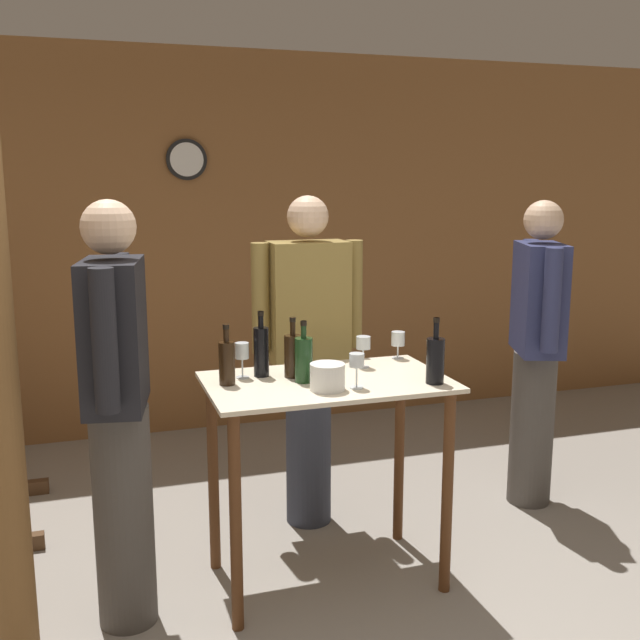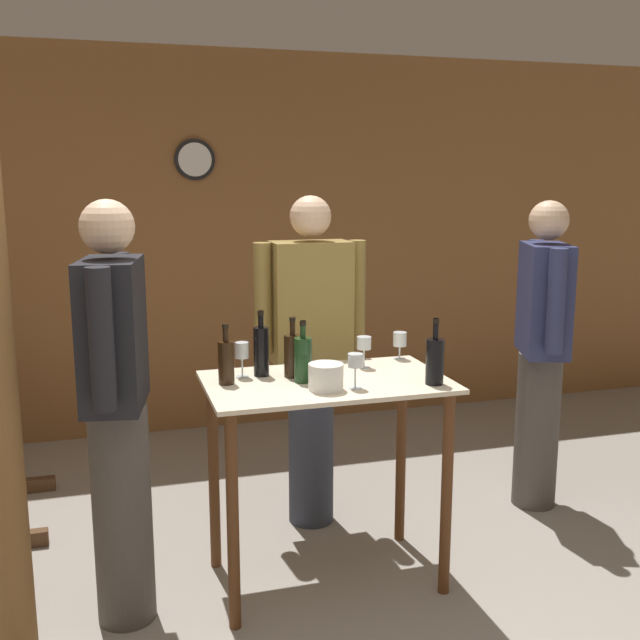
{
  "view_description": "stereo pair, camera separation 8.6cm",
  "coord_description": "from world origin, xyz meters",
  "px_view_note": "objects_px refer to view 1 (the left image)",
  "views": [
    {
      "loc": [
        -0.88,
        -2.32,
        1.84
      ],
      "look_at": [
        0.13,
        0.79,
        1.2
      ],
      "focal_mm": 42.0,
      "sensor_mm": 36.0,
      "label": 1
    },
    {
      "loc": [
        -0.8,
        -2.35,
        1.84
      ],
      "look_at": [
        0.13,
        0.79,
        1.2
      ],
      "focal_mm": 42.0,
      "sensor_mm": 36.0,
      "label": 2
    }
  ],
  "objects_px": {
    "wine_bottle_center": "(294,354)",
    "ice_bucket": "(327,377)",
    "wine_bottle_right": "(304,359)",
    "wine_glass_far_side": "(398,340)",
    "person_visitor_with_scarf": "(308,354)",
    "wine_bottle_far_left": "(227,361)",
    "wine_glass_near_center": "(357,362)",
    "person_visitor_bearded": "(536,347)",
    "wine_bottle_left": "(261,350)",
    "wine_glass_near_left": "(242,352)",
    "wine_glass_near_right": "(363,344)",
    "person_host": "(118,408)",
    "wine_bottle_far_right": "(435,359)"
  },
  "relations": [
    {
      "from": "wine_glass_near_center",
      "to": "person_host",
      "type": "distance_m",
      "value": 0.99
    },
    {
      "from": "wine_glass_near_center",
      "to": "person_host",
      "type": "relative_size",
      "value": 0.09
    },
    {
      "from": "wine_glass_near_left",
      "to": "ice_bucket",
      "type": "bearing_deg",
      "value": -44.69
    },
    {
      "from": "wine_bottle_right",
      "to": "person_visitor_bearded",
      "type": "height_order",
      "value": "person_visitor_bearded"
    },
    {
      "from": "wine_bottle_left",
      "to": "wine_glass_near_center",
      "type": "distance_m",
      "value": 0.46
    },
    {
      "from": "wine_bottle_center",
      "to": "person_visitor_bearded",
      "type": "distance_m",
      "value": 1.54
    },
    {
      "from": "wine_bottle_right",
      "to": "wine_glass_near_left",
      "type": "bearing_deg",
      "value": 148.52
    },
    {
      "from": "wine_glass_near_center",
      "to": "wine_glass_near_right",
      "type": "xyz_separation_m",
      "value": [
        0.15,
        0.32,
        -0.0
      ]
    },
    {
      "from": "wine_bottle_far_left",
      "to": "wine_glass_near_left",
      "type": "distance_m",
      "value": 0.12
    },
    {
      "from": "wine_bottle_left",
      "to": "wine_glass_near_right",
      "type": "bearing_deg",
      "value": 0.43
    },
    {
      "from": "wine_glass_near_left",
      "to": "ice_bucket",
      "type": "distance_m",
      "value": 0.43
    },
    {
      "from": "wine_bottle_center",
      "to": "wine_glass_near_right",
      "type": "relative_size",
      "value": 1.83
    },
    {
      "from": "wine_bottle_center",
      "to": "ice_bucket",
      "type": "height_order",
      "value": "wine_bottle_center"
    },
    {
      "from": "person_host",
      "to": "person_visitor_bearded",
      "type": "relative_size",
      "value": 1.02
    },
    {
      "from": "wine_bottle_far_left",
      "to": "person_visitor_with_scarf",
      "type": "xyz_separation_m",
      "value": [
        0.53,
        0.54,
        -0.13
      ]
    },
    {
      "from": "wine_bottle_right",
      "to": "wine_glass_far_side",
      "type": "bearing_deg",
      "value": 25.17
    },
    {
      "from": "wine_bottle_far_right",
      "to": "wine_glass_near_left",
      "type": "distance_m",
      "value": 0.85
    },
    {
      "from": "wine_bottle_far_left",
      "to": "wine_bottle_left",
      "type": "bearing_deg",
      "value": 27.71
    },
    {
      "from": "wine_glass_near_center",
      "to": "wine_bottle_far_left",
      "type": "bearing_deg",
      "value": 156.46
    },
    {
      "from": "person_visitor_bearded",
      "to": "wine_bottle_far_right",
      "type": "bearing_deg",
      "value": -145.87
    },
    {
      "from": "wine_bottle_far_left",
      "to": "ice_bucket",
      "type": "xyz_separation_m",
      "value": [
        0.38,
        -0.21,
        -0.05
      ]
    },
    {
      "from": "wine_bottle_center",
      "to": "ice_bucket",
      "type": "xyz_separation_m",
      "value": [
        0.08,
        -0.24,
        -0.05
      ]
    },
    {
      "from": "wine_bottle_far_right",
      "to": "person_host",
      "type": "bearing_deg",
      "value": 174.11
    },
    {
      "from": "wine_bottle_right",
      "to": "wine_glass_near_left",
      "type": "height_order",
      "value": "wine_bottle_right"
    },
    {
      "from": "ice_bucket",
      "to": "wine_bottle_center",
      "type": "bearing_deg",
      "value": 107.52
    },
    {
      "from": "wine_bottle_left",
      "to": "wine_bottle_far_left",
      "type": "bearing_deg",
      "value": -152.29
    },
    {
      "from": "wine_glass_near_left",
      "to": "wine_glass_near_center",
      "type": "distance_m",
      "value": 0.53
    },
    {
      "from": "wine_bottle_left",
      "to": "ice_bucket",
      "type": "bearing_deg",
      "value": -54.86
    },
    {
      "from": "wine_glass_near_center",
      "to": "person_visitor_with_scarf",
      "type": "height_order",
      "value": "person_visitor_with_scarf"
    },
    {
      "from": "wine_bottle_far_left",
      "to": "wine_bottle_right",
      "type": "bearing_deg",
      "value": -10.5
    },
    {
      "from": "wine_glass_near_right",
      "to": "wine_glass_far_side",
      "type": "bearing_deg",
      "value": 25.78
    },
    {
      "from": "wine_bottle_far_left",
      "to": "wine_glass_near_center",
      "type": "relative_size",
      "value": 1.75
    },
    {
      "from": "wine_bottle_left",
      "to": "wine_glass_near_right",
      "type": "distance_m",
      "value": 0.49
    },
    {
      "from": "wine_bottle_far_left",
      "to": "ice_bucket",
      "type": "relative_size",
      "value": 1.79
    },
    {
      "from": "wine_bottle_far_left",
      "to": "wine_glass_near_center",
      "type": "bearing_deg",
      "value": -23.54
    },
    {
      "from": "wine_bottle_center",
      "to": "person_visitor_bearded",
      "type": "height_order",
      "value": "person_visitor_bearded"
    },
    {
      "from": "wine_glass_near_left",
      "to": "person_visitor_bearded",
      "type": "bearing_deg",
      "value": 9.77
    },
    {
      "from": "wine_bottle_right",
      "to": "wine_glass_near_left",
      "type": "xyz_separation_m",
      "value": [
        -0.24,
        0.15,
        0.01
      ]
    },
    {
      "from": "wine_bottle_center",
      "to": "person_host",
      "type": "relative_size",
      "value": 0.15
    },
    {
      "from": "wine_bottle_right",
      "to": "wine_glass_near_right",
      "type": "distance_m",
      "value": 0.37
    },
    {
      "from": "wine_bottle_center",
      "to": "person_host",
      "type": "bearing_deg",
      "value": -168.64
    },
    {
      "from": "wine_bottle_far_right",
      "to": "person_visitor_with_scarf",
      "type": "xyz_separation_m",
      "value": [
        -0.33,
        0.79,
        -0.14
      ]
    },
    {
      "from": "person_visitor_with_scarf",
      "to": "wine_glass_far_side",
      "type": "bearing_deg",
      "value": -43.3
    },
    {
      "from": "wine_bottle_center",
      "to": "wine_glass_near_center",
      "type": "bearing_deg",
      "value": -51.85
    },
    {
      "from": "wine_bottle_far_left",
      "to": "person_visitor_bearded",
      "type": "distance_m",
      "value": 1.84
    },
    {
      "from": "wine_glass_near_center",
      "to": "person_visitor_with_scarf",
      "type": "xyz_separation_m",
      "value": [
        0.02,
        0.76,
        -0.14
      ]
    },
    {
      "from": "wine_glass_near_center",
      "to": "person_visitor_bearded",
      "type": "bearing_deg",
      "value": 25.1
    },
    {
      "from": "wine_bottle_left",
      "to": "person_visitor_with_scarf",
      "type": "bearing_deg",
      "value": 51.55
    },
    {
      "from": "ice_bucket",
      "to": "person_visitor_bearded",
      "type": "bearing_deg",
      "value": 22.68
    },
    {
      "from": "wine_bottle_far_left",
      "to": "person_host",
      "type": "xyz_separation_m",
      "value": [
        -0.46,
        -0.12,
        -0.13
      ]
    }
  ]
}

